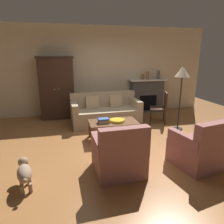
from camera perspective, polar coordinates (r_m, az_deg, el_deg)
ground_plane at (r=4.65m, az=2.33°, el=-8.19°), size 9.60×9.60×0.00m
back_wall at (r=6.77m, az=-3.30°, el=11.49°), size 7.20×0.10×2.80m
fireplace at (r=7.06m, az=9.70°, el=4.66°), size 1.26×0.48×1.12m
armoire at (r=6.40m, az=-15.26°, el=6.58°), size 1.06×0.57×1.87m
couch at (r=5.75m, az=-1.86°, el=-0.15°), size 1.96×0.94×0.86m
coffee_table at (r=4.64m, az=0.35°, el=-3.35°), size 1.10×0.60×0.42m
fruit_bowl at (r=4.62m, az=1.54°, el=-2.41°), size 0.34×0.34×0.05m
book_stack at (r=4.52m, az=-2.40°, el=-2.45°), size 0.26×0.19×0.11m
mantel_vase_bronze at (r=6.89m, az=8.59°, el=9.81°), size 0.11×0.11×0.18m
mantel_vase_terracotta at (r=6.95m, az=10.01°, el=10.14°), size 0.10×0.10×0.26m
mantel_vase_slate at (r=7.11m, az=12.89°, el=10.24°), size 0.10×0.10×0.29m
armchair_near_left at (r=3.34m, az=1.99°, el=-12.14°), size 0.81×0.80×0.88m
armchair_near_right at (r=3.85m, az=23.57°, el=-9.58°), size 0.90×0.90×0.88m
side_chair_wooden at (r=5.89m, az=13.75°, el=1.74°), size 0.57×0.57×0.90m
floor_lamp at (r=5.35m, az=19.21°, el=9.71°), size 0.36×0.36×1.63m
dog at (r=3.29m, az=-23.51°, el=-15.38°), size 0.28×0.56×0.39m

